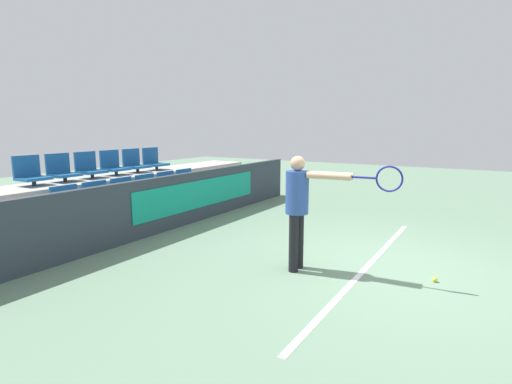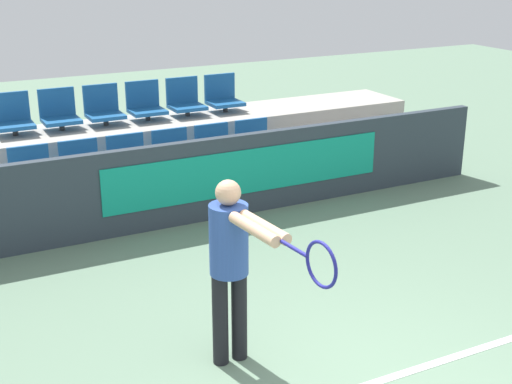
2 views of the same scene
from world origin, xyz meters
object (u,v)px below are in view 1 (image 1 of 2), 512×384
(stadium_chair_0, at_px, (69,205))
(stadium_chair_9, at_px, (113,165))
(stadium_chair_5, at_px, (188,183))
(tennis_player, at_px, (302,202))
(stadium_chair_7, at_px, (62,170))
(stadium_chair_1, at_px, (100,199))
(stadium_chair_3, at_px, (149,190))
(stadium_chair_6, at_px, (31,174))
(stadium_chair_2, at_px, (126,194))
(tennis_ball, at_px, (435,279))
(stadium_chair_4, at_px, (170,186))
(stadium_chair_10, at_px, (135,163))
(stadium_chair_8, at_px, (89,168))
(stadium_chair_11, at_px, (154,161))

(stadium_chair_0, xyz_separation_m, stadium_chair_9, (1.80, 1.05, 0.46))
(stadium_chair_0, height_order, stadium_chair_5, same)
(tennis_player, bearing_deg, stadium_chair_7, 87.52)
(stadium_chair_1, relative_size, stadium_chair_3, 1.00)
(stadium_chair_6, distance_m, tennis_player, 4.96)
(stadium_chair_2, distance_m, tennis_ball, 5.52)
(stadium_chair_7, distance_m, tennis_player, 4.89)
(stadium_chair_9, bearing_deg, stadium_chair_7, 180.00)
(stadium_chair_5, distance_m, stadium_chair_6, 3.21)
(stadium_chair_4, distance_m, stadium_chair_5, 0.60)
(stadium_chair_10, bearing_deg, stadium_chair_5, -60.21)
(tennis_player, bearing_deg, stadium_chair_9, 73.58)
(stadium_chair_5, bearing_deg, stadium_chair_4, 180.00)
(stadium_chair_1, height_order, stadium_chair_3, same)
(stadium_chair_9, bearing_deg, stadium_chair_10, 0.00)
(stadium_chair_0, bearing_deg, stadium_chair_9, 30.21)
(stadium_chair_3, bearing_deg, stadium_chair_4, 0.00)
(stadium_chair_4, height_order, stadium_chair_8, stadium_chair_8)
(stadium_chair_6, bearing_deg, stadium_chair_2, -41.13)
(stadium_chair_8, bearing_deg, tennis_ball, -88.54)
(stadium_chair_4, bearing_deg, tennis_ball, -100.67)
(stadium_chair_6, bearing_deg, stadium_chair_10, 0.00)
(stadium_chair_5, distance_m, stadium_chair_8, 2.13)
(stadium_chair_4, height_order, tennis_ball, stadium_chair_4)
(stadium_chair_11, relative_size, tennis_player, 0.34)
(stadium_chair_0, distance_m, tennis_ball, 5.68)
(tennis_player, height_order, tennis_ball, tennis_player)
(stadium_chair_2, bearing_deg, stadium_chair_11, 30.21)
(stadium_chair_4, height_order, stadium_chair_6, stadium_chair_6)
(stadium_chair_11, bearing_deg, stadium_chair_9, 180.00)
(stadium_chair_4, xyz_separation_m, stadium_chair_10, (0.00, 1.05, 0.46))
(stadium_chair_8, distance_m, stadium_chair_9, 0.60)
(stadium_chair_9, height_order, tennis_player, tennis_player)
(stadium_chair_4, xyz_separation_m, stadium_chair_9, (-0.60, 1.05, 0.46))
(stadium_chair_6, relative_size, stadium_chair_8, 1.00)
(stadium_chair_1, xyz_separation_m, stadium_chair_2, (0.60, 0.00, 0.00))
(stadium_chair_9, relative_size, tennis_ball, 8.06)
(stadium_chair_10, bearing_deg, tennis_player, -107.45)
(stadium_chair_4, bearing_deg, stadium_chair_3, 180.00)
(stadium_chair_5, bearing_deg, stadium_chair_1, 180.00)
(stadium_chair_0, bearing_deg, stadium_chair_7, 60.21)
(stadium_chair_8, relative_size, tennis_player, 0.34)
(stadium_chair_7, bearing_deg, stadium_chair_11, 0.00)
(stadium_chair_2, height_order, stadium_chair_4, same)
(tennis_player, bearing_deg, stadium_chair_6, 94.45)
(stadium_chair_4, bearing_deg, stadium_chair_1, 180.00)
(stadium_chair_2, distance_m, stadium_chair_7, 1.29)
(stadium_chair_9, bearing_deg, stadium_chair_6, 180.00)
(stadium_chair_2, height_order, stadium_chair_6, stadium_chair_6)
(tennis_ball, bearing_deg, stadium_chair_9, 86.21)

